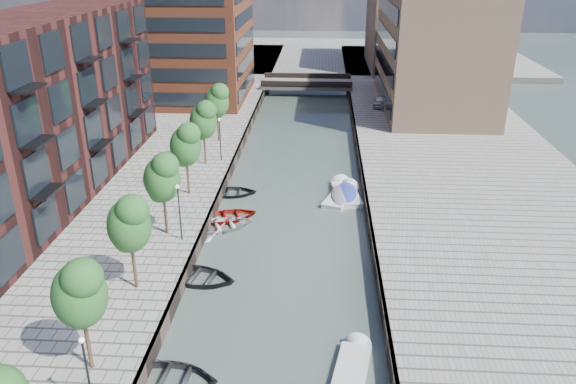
# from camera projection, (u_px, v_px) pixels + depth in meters

# --- Properties ---
(water) EXTENTS (300.00, 300.00, 0.00)m
(water) POSITION_uv_depth(u_px,v_px,m) (296.00, 171.00, 53.56)
(water) COLOR #38473F
(water) RESTS_ON ground
(quay_right) EXTENTS (20.00, 140.00, 1.00)m
(quay_right) POSITION_uv_depth(u_px,v_px,m) (467.00, 170.00, 52.45)
(quay_right) COLOR gray
(quay_right) RESTS_ON ground
(quay_wall_left) EXTENTS (0.25, 140.00, 1.00)m
(quay_wall_left) POSITION_uv_depth(u_px,v_px,m) (233.00, 165.00, 53.70)
(quay_wall_left) COLOR #332823
(quay_wall_left) RESTS_ON ground
(quay_wall_right) EXTENTS (0.25, 140.00, 1.00)m
(quay_wall_right) POSITION_uv_depth(u_px,v_px,m) (361.00, 168.00, 53.01)
(quay_wall_right) COLOR #332823
(quay_wall_right) RESTS_ON ground
(far_closure) EXTENTS (80.00, 40.00, 1.00)m
(far_closure) POSITION_uv_depth(u_px,v_px,m) (311.00, 56.00, 108.28)
(far_closure) COLOR gray
(far_closure) RESTS_ON ground
(apartment_block) EXTENTS (8.00, 38.00, 14.00)m
(apartment_block) POSITION_uv_depth(u_px,v_px,m) (26.00, 115.00, 42.35)
(apartment_block) COLOR black
(apartment_block) RESTS_ON quay_left
(tan_block_near) EXTENTS (12.00, 25.00, 14.00)m
(tan_block_near) POSITION_uv_depth(u_px,v_px,m) (434.00, 50.00, 69.60)
(tan_block_near) COLOR tan
(tan_block_near) RESTS_ON quay_right
(tan_block_far) EXTENTS (12.00, 20.00, 16.00)m
(tan_block_far) POSITION_uv_depth(u_px,v_px,m) (407.00, 18.00, 93.00)
(tan_block_far) COLOR tan
(tan_block_far) RESTS_ON quay_right
(bridge) EXTENTS (13.00, 6.00, 1.30)m
(bridge) POSITION_uv_depth(u_px,v_px,m) (307.00, 83.00, 82.30)
(bridge) COLOR gray
(bridge) RESTS_ON ground
(tree_1) EXTENTS (2.50, 2.50, 5.95)m
(tree_1) POSITION_uv_depth(u_px,v_px,m) (79.00, 291.00, 25.38)
(tree_1) COLOR #382619
(tree_1) RESTS_ON quay_left
(tree_2) EXTENTS (2.50, 2.50, 5.95)m
(tree_2) POSITION_uv_depth(u_px,v_px,m) (129.00, 222.00, 31.78)
(tree_2) COLOR #382619
(tree_2) RESTS_ON quay_left
(tree_3) EXTENTS (2.50, 2.50, 5.95)m
(tree_3) POSITION_uv_depth(u_px,v_px,m) (162.00, 176.00, 38.19)
(tree_3) COLOR #382619
(tree_3) RESTS_ON quay_left
(tree_4) EXTENTS (2.50, 2.50, 5.95)m
(tree_4) POSITION_uv_depth(u_px,v_px,m) (185.00, 144.00, 44.60)
(tree_4) COLOR #382619
(tree_4) RESTS_ON quay_left
(tree_5) EXTENTS (2.50, 2.50, 5.95)m
(tree_5) POSITION_uv_depth(u_px,v_px,m) (203.00, 119.00, 51.01)
(tree_5) COLOR #382619
(tree_5) RESTS_ON quay_left
(tree_6) EXTENTS (2.50, 2.50, 5.95)m
(tree_6) POSITION_uv_depth(u_px,v_px,m) (217.00, 100.00, 57.42)
(tree_6) COLOR #382619
(tree_6) RESTS_ON quay_left
(lamp_0) EXTENTS (0.24, 0.24, 4.12)m
(lamp_0) POSITION_uv_depth(u_px,v_px,m) (87.00, 369.00, 23.27)
(lamp_0) COLOR black
(lamp_0) RESTS_ON quay_left
(lamp_1) EXTENTS (0.24, 0.24, 4.12)m
(lamp_1) POSITION_uv_depth(u_px,v_px,m) (179.00, 207.00, 37.92)
(lamp_1) COLOR black
(lamp_1) RESTS_ON quay_left
(lamp_2) EXTENTS (0.24, 0.24, 4.12)m
(lamp_2) POSITION_uv_depth(u_px,v_px,m) (220.00, 135.00, 52.56)
(lamp_2) COLOR black
(lamp_2) RESTS_ON quay_left
(sloop_0) EXTENTS (5.25, 3.91, 1.04)m
(sloop_0) POSITION_uv_depth(u_px,v_px,m) (169.00, 383.00, 27.45)
(sloop_0) COLOR black
(sloop_0) RESTS_ON ground
(sloop_1) EXTENTS (5.80, 4.67, 1.06)m
(sloop_1) POSITION_uv_depth(u_px,v_px,m) (198.00, 281.00, 35.93)
(sloop_1) COLOR black
(sloop_1) RESTS_ON ground
(sloop_2) EXTENTS (5.56, 4.89, 0.96)m
(sloop_2) POSITION_uv_depth(u_px,v_px,m) (229.00, 219.00, 44.09)
(sloop_2) COLOR #9C1711
(sloop_2) RESTS_ON ground
(sloop_3) EXTENTS (5.97, 5.27, 1.02)m
(sloop_3) POSITION_uv_depth(u_px,v_px,m) (222.00, 229.00, 42.56)
(sloop_3) COLOR white
(sloop_3) RESTS_ON ground
(sloop_4) EXTENTS (4.82, 3.65, 0.94)m
(sloop_4) POSITION_uv_depth(u_px,v_px,m) (231.00, 195.00, 48.48)
(sloop_4) COLOR black
(sloop_4) RESTS_ON ground
(motorboat_2) EXTENTS (2.38, 4.74, 1.51)m
(motorboat_2) POSITION_uv_depth(u_px,v_px,m) (353.00, 366.00, 28.44)
(motorboat_2) COLOR silver
(motorboat_2) RESTS_ON ground
(motorboat_3) EXTENTS (2.65, 5.53, 1.77)m
(motorboat_3) POSITION_uv_depth(u_px,v_px,m) (345.00, 193.00, 48.39)
(motorboat_3) COLOR silver
(motorboat_3) RESTS_ON ground
(motorboat_4) EXTENTS (3.34, 5.40, 1.70)m
(motorboat_4) POSITION_uv_depth(u_px,v_px,m) (342.00, 195.00, 47.85)
(motorboat_4) COLOR white
(motorboat_4) RESTS_ON ground
(car) EXTENTS (2.29, 4.27, 1.38)m
(car) POSITION_uv_depth(u_px,v_px,m) (380.00, 101.00, 71.58)
(car) COLOR #A9AAAD
(car) RESTS_ON quay_right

